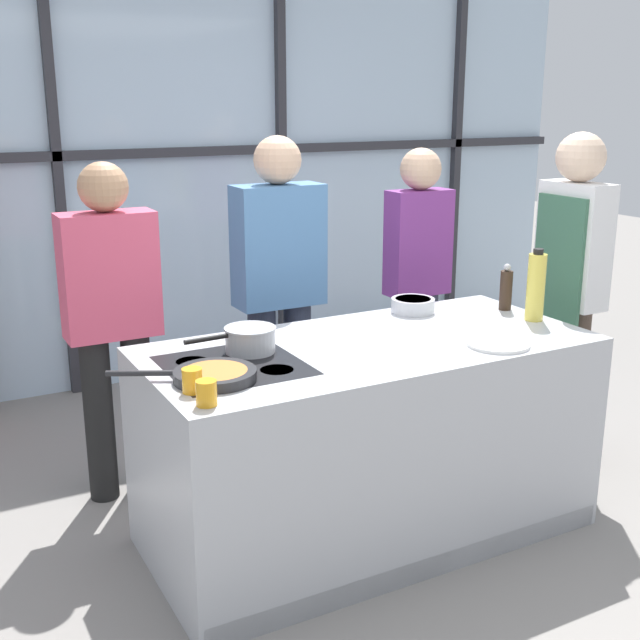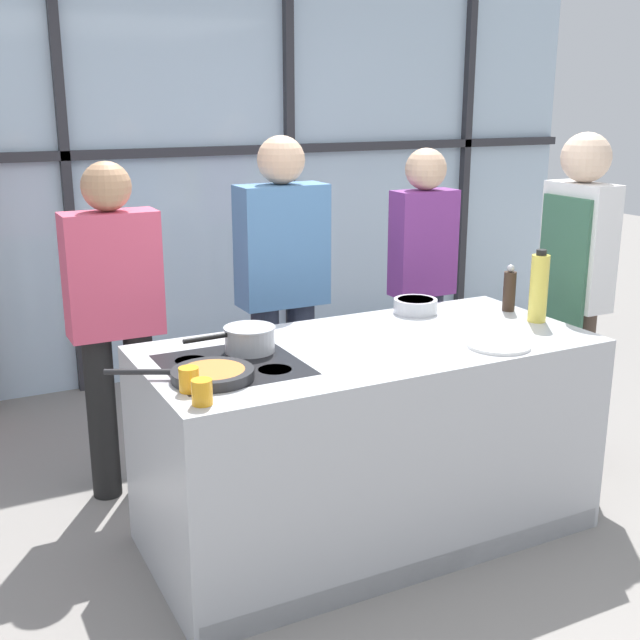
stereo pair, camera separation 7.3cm
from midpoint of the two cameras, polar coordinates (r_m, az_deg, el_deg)
The scene contains 15 objects.
ground_plane at distance 3.75m, azimuth 3.91°, elevation -14.75°, with size 18.00×18.00×0.00m, color gray.
back_window_wall at distance 5.53m, azimuth -9.34°, elevation 10.33°, with size 6.40×0.10×2.80m.
demo_island at distance 3.55m, azimuth 4.03°, elevation -8.55°, with size 1.92×0.89×0.89m.
chef at distance 4.24m, azimuth 18.12°, elevation 2.87°, with size 0.24×0.37×1.73m.
spectator_far_left at distance 3.87m, azimuth -13.84°, elevation 0.50°, with size 0.43×0.23×1.62m.
spectator_center_left at distance 4.13m, azimuth -2.17°, elevation 2.66°, with size 0.46×0.24×1.71m.
spectator_center_right at distance 4.55m, azimuth 7.75°, elevation 3.53°, with size 0.36×0.23×1.63m.
frying_pan at distance 2.97m, azimuth -7.10°, elevation -3.82°, with size 0.51×0.35×0.04m.
saucepan at distance 3.26m, azimuth -4.44°, elevation -1.31°, with size 0.39×0.21×0.10m.
white_plate at distance 3.42m, azimuth 13.18°, elevation -1.75°, with size 0.26×0.26×0.01m, color white.
mixing_bowl at distance 3.88m, azimuth 7.33°, elevation 1.05°, with size 0.21×0.21×0.07m.
oil_bottle at distance 3.81m, azimuth 15.83°, elevation 2.22°, with size 0.08×0.08×0.34m.
pepper_grinder at distance 3.98m, azimuth 13.83°, elevation 2.09°, with size 0.06×0.06×0.23m.
juice_glass_near at distance 2.73m, azimuth -7.63°, elevation -5.10°, with size 0.07×0.07×0.09m, color orange.
juice_glass_far at distance 2.86m, azimuth -8.58°, elevation -4.21°, with size 0.07×0.07×0.09m, color orange.
Camera 2 is at (-1.66, -2.78, 1.89)m, focal length 45.00 mm.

